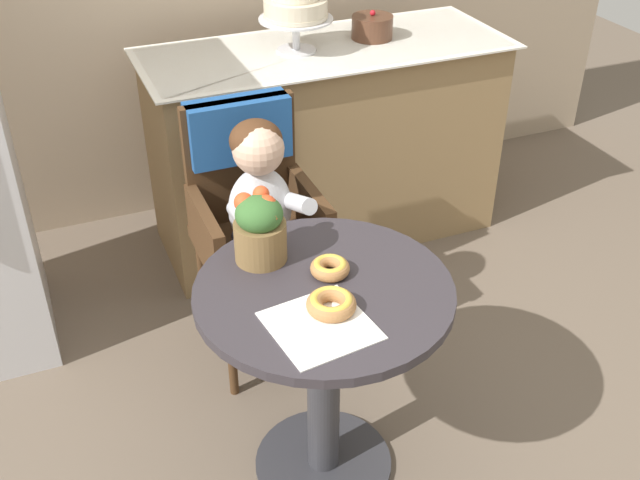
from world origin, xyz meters
TOP-DOWN VIEW (x-y plane):
  - ground_plane at (0.00, 0.00)m, footprint 8.00×8.00m
  - cafe_table at (0.00, 0.00)m, footprint 0.72×0.72m
  - wicker_chair at (0.01, 0.70)m, footprint 0.42×0.45m
  - seated_child at (0.01, 0.54)m, footprint 0.27×0.32m
  - paper_napkin at (-0.07, -0.15)m, footprint 0.28×0.28m
  - donut_front at (-0.02, -0.10)m, footprint 0.13×0.13m
  - donut_mid at (0.04, 0.05)m, footprint 0.11×0.11m
  - flower_vase at (-0.12, 0.19)m, footprint 0.15×0.15m
  - display_counter at (0.55, 1.30)m, footprint 1.56×0.62m
  - tiered_cake_stand at (0.42, 1.30)m, footprint 0.30×0.30m
  - round_layer_cake at (0.77, 1.33)m, footprint 0.18×0.18m

SIDE VIEW (x-z plane):
  - ground_plane at x=0.00m, z-range 0.00..0.00m
  - display_counter at x=0.55m, z-range 0.00..0.90m
  - cafe_table at x=0.00m, z-range 0.15..0.87m
  - wicker_chair at x=0.01m, z-range 0.16..1.12m
  - seated_child at x=0.01m, z-range 0.31..1.04m
  - paper_napkin at x=-0.07m, z-range 0.72..0.72m
  - donut_mid at x=0.04m, z-range 0.72..0.76m
  - donut_front at x=-0.02m, z-range 0.72..0.77m
  - flower_vase at x=-0.12m, z-range 0.73..0.94m
  - round_layer_cake at x=0.77m, z-range 0.89..1.01m
  - tiered_cake_stand at x=0.42m, z-range 0.93..1.26m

